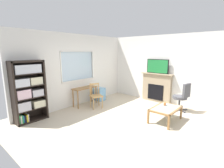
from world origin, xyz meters
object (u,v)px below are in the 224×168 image
(office_chair, at_px, (182,96))
(sippy_cup, at_px, (165,104))
(wooden_chair, at_px, (96,95))
(plastic_drawer_unit, at_px, (100,94))
(coffee_table, at_px, (166,109))
(fireplace, at_px, (157,87))
(tv, at_px, (158,66))
(desk_under_window, at_px, (85,91))
(bookshelf, at_px, (28,90))

(office_chair, bearing_deg, sippy_cup, 169.02)
(sippy_cup, bearing_deg, wooden_chair, 106.51)
(plastic_drawer_unit, relative_size, office_chair, 0.53)
(office_chair, xyz_separation_m, coffee_table, (-1.18, 0.08, -0.19))
(office_chair, height_order, coffee_table, office_chair)
(fireplace, height_order, coffee_table, fireplace)
(tv, relative_size, sippy_cup, 10.00)
(plastic_drawer_unit, distance_m, office_chair, 3.25)
(plastic_drawer_unit, bearing_deg, coffee_table, -94.64)
(office_chair, bearing_deg, fireplace, 68.35)
(office_chair, bearing_deg, coffee_table, 176.01)
(fireplace, relative_size, coffee_table, 1.28)
(desk_under_window, height_order, plastic_drawer_unit, desk_under_window)
(office_chair, bearing_deg, plastic_drawer_unit, 106.74)
(desk_under_window, bearing_deg, plastic_drawer_unit, 3.40)
(desk_under_window, height_order, wooden_chair, wooden_chair)
(tv, bearing_deg, plastic_drawer_unit, 125.83)
(desk_under_window, bearing_deg, bookshelf, 177.00)
(plastic_drawer_unit, distance_m, coffee_table, 3.03)
(office_chair, bearing_deg, tv, 69.11)
(bookshelf, bearing_deg, office_chair, -39.72)
(sippy_cup, bearing_deg, bookshelf, 133.44)
(bookshelf, relative_size, office_chair, 1.81)
(plastic_drawer_unit, relative_size, fireplace, 0.41)
(sippy_cup, bearing_deg, plastic_drawer_unit, 88.80)
(wooden_chair, bearing_deg, office_chair, -56.34)
(desk_under_window, distance_m, wooden_chair, 0.54)
(bookshelf, height_order, office_chair, bookshelf)
(bookshelf, xyz_separation_m, fireplace, (4.27, -1.97, -0.36))
(bookshelf, height_order, fireplace, bookshelf)
(bookshelf, xyz_separation_m, coffee_table, (2.62, -3.08, -0.59))
(tv, relative_size, coffee_table, 0.88)
(wooden_chair, relative_size, coffee_table, 0.88)
(bookshelf, xyz_separation_m, tv, (4.25, -1.97, 0.51))
(bookshelf, bearing_deg, coffee_table, -49.54)
(plastic_drawer_unit, relative_size, coffee_table, 0.52)
(bookshelf, distance_m, fireplace, 4.72)
(fireplace, bearing_deg, sippy_cup, -145.90)
(desk_under_window, distance_m, fireplace, 2.92)
(plastic_drawer_unit, height_order, coffee_table, plastic_drawer_unit)
(bookshelf, relative_size, sippy_cup, 20.08)
(desk_under_window, bearing_deg, office_chair, -59.83)
(fireplace, bearing_deg, bookshelf, 155.19)
(bookshelf, relative_size, tv, 2.01)
(office_chair, bearing_deg, bookshelf, 140.28)
(coffee_table, xyz_separation_m, sippy_cup, (0.18, 0.11, 0.10))
(fireplace, xyz_separation_m, coffee_table, (-1.65, -1.10, -0.23))
(coffee_table, distance_m, sippy_cup, 0.24)
(desk_under_window, bearing_deg, fireplace, -39.78)
(fireplace, bearing_deg, tv, -180.00)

